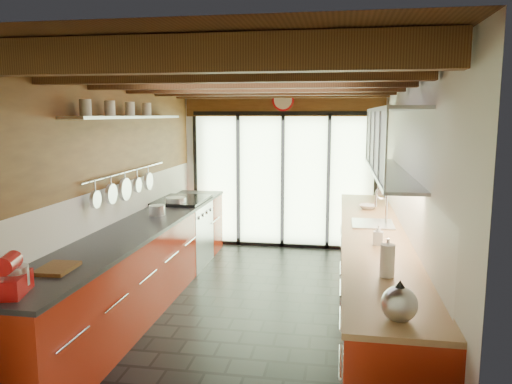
% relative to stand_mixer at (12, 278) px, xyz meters
% --- Properties ---
extents(ground, '(5.50, 5.50, 0.00)m').
position_rel_stand_mixer_xyz_m(ground, '(1.27, 2.24, -1.03)').
color(ground, black).
rests_on(ground, ground).
extents(room_shell, '(5.50, 5.50, 5.50)m').
position_rel_stand_mixer_xyz_m(room_shell, '(1.27, 2.24, 0.62)').
color(room_shell, silver).
rests_on(room_shell, ground).
extents(ceiling_beams, '(3.14, 5.06, 4.90)m').
position_rel_stand_mixer_xyz_m(ceiling_beams, '(1.27, 2.62, 1.43)').
color(ceiling_beams, '#593316').
rests_on(ceiling_beams, ground).
extents(glass_door, '(2.95, 0.10, 2.90)m').
position_rel_stand_mixer_xyz_m(glass_door, '(1.27, 4.94, 0.63)').
color(glass_door, '#C6EAAD').
rests_on(glass_door, ground).
extents(left_counter, '(0.68, 5.00, 0.92)m').
position_rel_stand_mixer_xyz_m(left_counter, '(-0.00, 2.24, -0.57)').
color(left_counter, '#9E2410').
rests_on(left_counter, ground).
extents(range_stove, '(0.66, 0.90, 0.97)m').
position_rel_stand_mixer_xyz_m(range_stove, '(-0.00, 3.69, -0.56)').
color(range_stove, silver).
rests_on(range_stove, ground).
extents(right_counter, '(0.68, 5.00, 0.92)m').
position_rel_stand_mixer_xyz_m(right_counter, '(2.54, 2.24, -0.57)').
color(right_counter, '#9E2410').
rests_on(right_counter, ground).
extents(sink_assembly, '(0.45, 0.52, 0.43)m').
position_rel_stand_mixer_xyz_m(sink_assembly, '(2.56, 2.64, -0.07)').
color(sink_assembly, silver).
rests_on(sink_assembly, right_counter).
extents(upper_cabinets_right, '(0.34, 3.00, 3.00)m').
position_rel_stand_mixer_xyz_m(upper_cabinets_right, '(2.70, 2.54, 0.82)').
color(upper_cabinets_right, silver).
rests_on(upper_cabinets_right, ground).
extents(left_wall_fixtures, '(0.28, 2.60, 0.96)m').
position_rel_stand_mixer_xyz_m(left_wall_fixtures, '(-0.20, 2.42, 0.81)').
color(left_wall_fixtures, silver).
rests_on(left_wall_fixtures, ground).
extents(stand_mixer, '(0.26, 0.35, 0.29)m').
position_rel_stand_mixer_xyz_m(stand_mixer, '(0.00, 0.00, 0.00)').
color(stand_mixer, '#BB0F0F').
rests_on(stand_mixer, left_counter).
extents(pot_large, '(0.20, 0.20, 0.13)m').
position_rel_stand_mixer_xyz_m(pot_large, '(0.00, 2.71, -0.05)').
color(pot_large, silver).
rests_on(pot_large, left_counter).
extents(pot_small, '(0.36, 0.36, 0.11)m').
position_rel_stand_mixer_xyz_m(pot_small, '(0.00, 3.42, -0.06)').
color(pot_small, silver).
rests_on(pot_small, left_counter).
extents(cutting_board, '(0.27, 0.36, 0.03)m').
position_rel_stand_mixer_xyz_m(cutting_board, '(0.00, 0.53, -0.10)').
color(cutting_board, brown).
rests_on(cutting_board, left_counter).
extents(kettle, '(0.26, 0.29, 0.26)m').
position_rel_stand_mixer_xyz_m(kettle, '(2.54, -0.01, -0.00)').
color(kettle, silver).
rests_on(kettle, right_counter).
extents(paper_towel, '(0.14, 0.14, 0.30)m').
position_rel_stand_mixer_xyz_m(paper_towel, '(2.54, 0.79, 0.01)').
color(paper_towel, white).
rests_on(paper_towel, right_counter).
extents(soap_bottle, '(0.10, 0.10, 0.19)m').
position_rel_stand_mixer_xyz_m(soap_bottle, '(2.54, 1.74, -0.02)').
color(soap_bottle, silver).
rests_on(soap_bottle, right_counter).
extents(bowl, '(0.28, 0.28, 0.06)m').
position_rel_stand_mixer_xyz_m(bowl, '(2.54, 3.56, -0.09)').
color(bowl, silver).
rests_on(bowl, right_counter).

